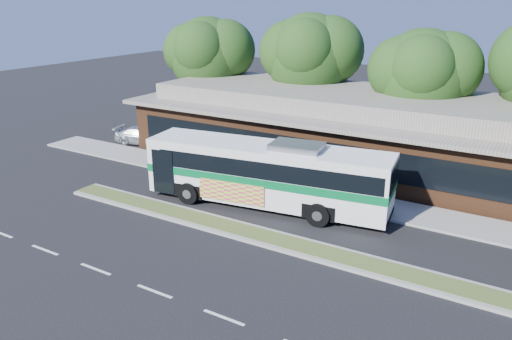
% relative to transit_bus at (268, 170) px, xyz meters
% --- Properties ---
extents(ground, '(120.00, 120.00, 0.00)m').
position_rel_transit_bus_xyz_m(ground, '(3.36, -3.81, -1.91)').
color(ground, black).
rests_on(ground, ground).
extents(median_strip, '(26.00, 1.10, 0.15)m').
position_rel_transit_bus_xyz_m(median_strip, '(3.36, -3.21, -1.84)').
color(median_strip, '#495725').
rests_on(median_strip, ground).
extents(sidewalk, '(44.00, 2.60, 0.12)m').
position_rel_transit_bus_xyz_m(sidewalk, '(3.36, 2.59, -1.85)').
color(sidewalk, gray).
rests_on(sidewalk, ground).
extents(parking_lot, '(14.00, 12.00, 0.01)m').
position_rel_transit_bus_xyz_m(parking_lot, '(-14.64, 6.19, -1.91)').
color(parking_lot, black).
rests_on(parking_lot, ground).
extents(plaza_building, '(33.20, 11.20, 4.45)m').
position_rel_transit_bus_xyz_m(plaza_building, '(3.36, 9.18, 0.22)').
color(plaza_building, '#55301A').
rests_on(plaza_building, ground).
extents(tree_bg_a, '(6.47, 5.80, 8.63)m').
position_rel_transit_bus_xyz_m(tree_bg_a, '(-11.22, 11.33, 3.96)').
color(tree_bg_a, black).
rests_on(tree_bg_a, ground).
extents(tree_bg_b, '(6.69, 6.00, 9.00)m').
position_rel_transit_bus_xyz_m(tree_bg_b, '(-3.21, 12.34, 4.23)').
color(tree_bg_b, black).
rests_on(tree_bg_b, ground).
extents(tree_bg_c, '(6.24, 5.60, 8.26)m').
position_rel_transit_bus_xyz_m(tree_bg_c, '(4.76, 11.33, 3.68)').
color(tree_bg_c, black).
rests_on(tree_bg_c, ground).
extents(transit_bus, '(12.47, 4.31, 3.43)m').
position_rel_transit_bus_xyz_m(transit_bus, '(0.00, 0.00, 0.00)').
color(transit_bus, white).
rests_on(transit_bus, ground).
extents(sedan, '(4.50, 2.68, 1.22)m').
position_rel_transit_bus_xyz_m(sedan, '(-13.06, 5.17, -1.30)').
color(sedan, silver).
rests_on(sedan, ground).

